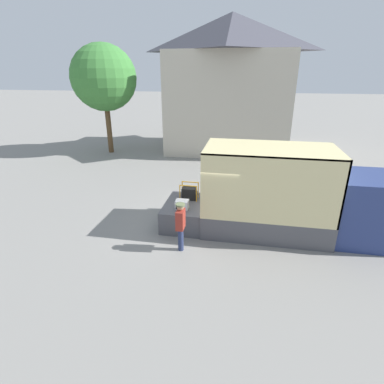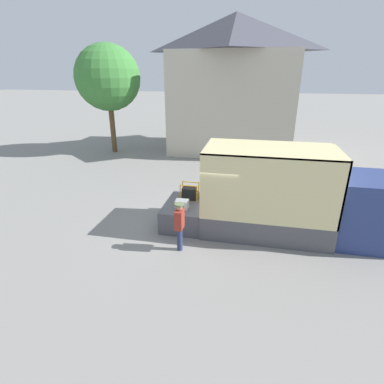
{
  "view_description": "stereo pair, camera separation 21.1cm",
  "coord_description": "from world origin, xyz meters",
  "px_view_note": "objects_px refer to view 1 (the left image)",
  "views": [
    {
      "loc": [
        1.41,
        -10.19,
        5.49
      ],
      "look_at": [
        -0.46,
        -0.2,
        1.39
      ],
      "focal_mm": 28.0,
      "sensor_mm": 36.0,
      "label": 1
    },
    {
      "loc": [
        1.61,
        -10.15,
        5.49
      ],
      "look_at": [
        -0.46,
        -0.2,
        1.39
      ],
      "focal_mm": 28.0,
      "sensor_mm": 36.0,
      "label": 2
    }
  ],
  "objects_px": {
    "portable_generator": "(190,193)",
    "worker_person": "(181,222)",
    "microwave": "(182,204)",
    "box_truck": "(315,209)",
    "street_tree": "(104,78)"
  },
  "relations": [
    {
      "from": "box_truck",
      "to": "microwave",
      "type": "distance_m",
      "value": 4.72
    },
    {
      "from": "street_tree",
      "to": "box_truck",
      "type": "bearing_deg",
      "value": -38.76
    },
    {
      "from": "microwave",
      "to": "street_tree",
      "type": "relative_size",
      "value": 0.06
    },
    {
      "from": "portable_generator",
      "to": "worker_person",
      "type": "bearing_deg",
      "value": -86.18
    },
    {
      "from": "portable_generator",
      "to": "worker_person",
      "type": "xyz_separation_m",
      "value": [
        0.15,
        -2.32,
        -0.07
      ]
    },
    {
      "from": "microwave",
      "to": "worker_person",
      "type": "bearing_deg",
      "value": -79.64
    },
    {
      "from": "portable_generator",
      "to": "street_tree",
      "type": "xyz_separation_m",
      "value": [
        -7.71,
        9.47,
        4.01
      ]
    },
    {
      "from": "portable_generator",
      "to": "worker_person",
      "type": "relative_size",
      "value": 0.41
    },
    {
      "from": "worker_person",
      "to": "street_tree",
      "type": "bearing_deg",
      "value": 123.71
    },
    {
      "from": "box_truck",
      "to": "worker_person",
      "type": "xyz_separation_m",
      "value": [
        -4.43,
        -1.91,
        0.04
      ]
    },
    {
      "from": "street_tree",
      "to": "worker_person",
      "type": "bearing_deg",
      "value": -56.29
    },
    {
      "from": "box_truck",
      "to": "worker_person",
      "type": "bearing_deg",
      "value": -156.64
    },
    {
      "from": "microwave",
      "to": "portable_generator",
      "type": "bearing_deg",
      "value": 83.89
    },
    {
      "from": "box_truck",
      "to": "microwave",
      "type": "height_order",
      "value": "box_truck"
    },
    {
      "from": "box_truck",
      "to": "microwave",
      "type": "xyz_separation_m",
      "value": [
        -4.69,
        -0.52,
        0.03
      ]
    }
  ]
}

